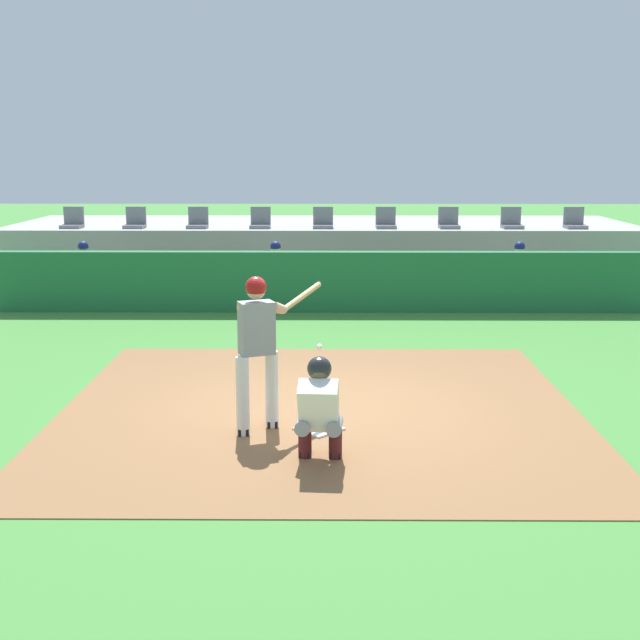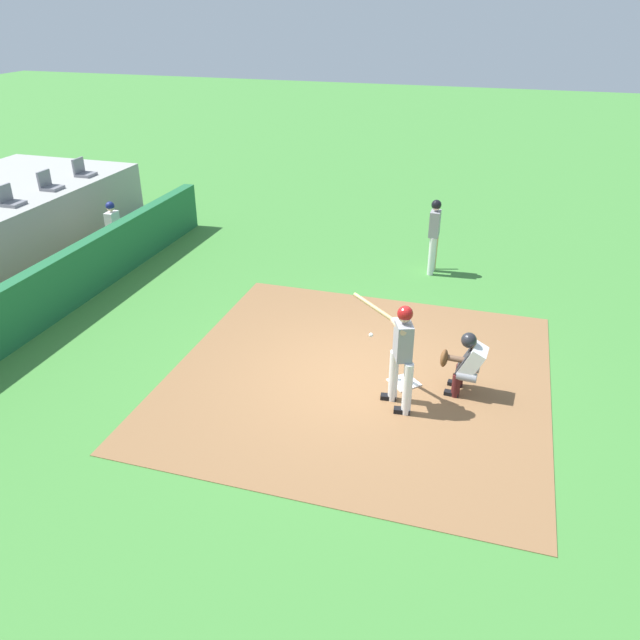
{
  "view_description": "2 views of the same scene",
  "coord_description": "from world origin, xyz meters",
  "px_view_note": "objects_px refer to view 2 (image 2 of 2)",
  "views": [
    {
      "loc": [
        0.09,
        -10.09,
        3.19
      ],
      "look_at": [
        0.0,
        0.7,
        1.0
      ],
      "focal_mm": 47.43,
      "sensor_mm": 36.0,
      "label": 1
    },
    {
      "loc": [
        -9.1,
        -2.06,
        5.91
      ],
      "look_at": [
        0.0,
        0.7,
        1.0
      ],
      "focal_mm": 35.41,
      "sensor_mm": 36.0,
      "label": 2
    }
  ],
  "objects_px": {
    "catcher_crouched": "(466,361)",
    "stadium_seat_8": "(83,171)",
    "stadium_seat_6": "(10,200)",
    "on_deck_batter": "(434,232)",
    "stadium_seat_7": "(49,184)",
    "home_plate": "(404,382)",
    "dugout_player_2": "(117,226)",
    "batter_at_plate": "(401,350)"
  },
  "relations": [
    {
      "from": "stadium_seat_6",
      "to": "stadium_seat_8",
      "type": "xyz_separation_m",
      "value": [
        2.89,
        0.0,
        0.0
      ]
    },
    {
      "from": "dugout_player_2",
      "to": "stadium_seat_8",
      "type": "distance_m",
      "value": 2.77
    },
    {
      "from": "on_deck_batter",
      "to": "stadium_seat_6",
      "type": "height_order",
      "value": "stadium_seat_6"
    },
    {
      "from": "home_plate",
      "to": "catcher_crouched",
      "type": "xyz_separation_m",
      "value": [
        0.01,
        -0.98,
        0.59
      ]
    },
    {
      "from": "home_plate",
      "to": "stadium_seat_8",
      "type": "distance_m",
      "value": 11.8
    },
    {
      "from": "catcher_crouched",
      "to": "stadium_seat_6",
      "type": "bearing_deg",
      "value": 75.51
    },
    {
      "from": "batter_at_plate",
      "to": "dugout_player_2",
      "type": "height_order",
      "value": "batter_at_plate"
    },
    {
      "from": "stadium_seat_6",
      "to": "stadium_seat_7",
      "type": "relative_size",
      "value": 1.0
    },
    {
      "from": "home_plate",
      "to": "dugout_player_2",
      "type": "bearing_deg",
      "value": 63.24
    },
    {
      "from": "home_plate",
      "to": "dugout_player_2",
      "type": "distance_m",
      "value": 9.14
    },
    {
      "from": "catcher_crouched",
      "to": "stadium_seat_7",
      "type": "xyz_separation_m",
      "value": [
        4.33,
        11.16,
        0.93
      ]
    },
    {
      "from": "stadium_seat_8",
      "to": "stadium_seat_7",
      "type": "bearing_deg",
      "value": 180.0
    },
    {
      "from": "batter_at_plate",
      "to": "dugout_player_2",
      "type": "relative_size",
      "value": 1.39
    },
    {
      "from": "on_deck_batter",
      "to": "stadium_seat_8",
      "type": "distance_m",
      "value": 9.98
    },
    {
      "from": "on_deck_batter",
      "to": "stadium_seat_6",
      "type": "bearing_deg",
      "value": 101.99
    },
    {
      "from": "home_plate",
      "to": "batter_at_plate",
      "type": "height_order",
      "value": "batter_at_plate"
    },
    {
      "from": "batter_at_plate",
      "to": "on_deck_batter",
      "type": "distance_m",
      "value": 5.69
    },
    {
      "from": "stadium_seat_6",
      "to": "stadium_seat_7",
      "type": "distance_m",
      "value": 1.44
    },
    {
      "from": "batter_at_plate",
      "to": "catcher_crouched",
      "type": "distance_m",
      "value": 1.26
    },
    {
      "from": "catcher_crouched",
      "to": "stadium_seat_8",
      "type": "bearing_deg",
      "value": 62.65
    },
    {
      "from": "dugout_player_2",
      "to": "stadium_seat_7",
      "type": "distance_m",
      "value": 2.22
    },
    {
      "from": "stadium_seat_7",
      "to": "dugout_player_2",
      "type": "bearing_deg",
      "value": -96.33
    },
    {
      "from": "batter_at_plate",
      "to": "dugout_player_2",
      "type": "bearing_deg",
      "value": 59.6
    },
    {
      "from": "batter_at_plate",
      "to": "stadium_seat_7",
      "type": "xyz_separation_m",
      "value": [
        5.01,
        10.19,
        0.5
      ]
    },
    {
      "from": "home_plate",
      "to": "batter_at_plate",
      "type": "distance_m",
      "value": 1.22
    },
    {
      "from": "catcher_crouched",
      "to": "stadium_seat_7",
      "type": "height_order",
      "value": "stadium_seat_7"
    },
    {
      "from": "catcher_crouched",
      "to": "dugout_player_2",
      "type": "height_order",
      "value": "dugout_player_2"
    },
    {
      "from": "batter_at_plate",
      "to": "home_plate",
      "type": "bearing_deg",
      "value": 1.33
    },
    {
      "from": "batter_at_plate",
      "to": "on_deck_batter",
      "type": "relative_size",
      "value": 1.01
    },
    {
      "from": "catcher_crouched",
      "to": "stadium_seat_7",
      "type": "relative_size",
      "value": 4.09
    },
    {
      "from": "home_plate",
      "to": "stadium_seat_6",
      "type": "height_order",
      "value": "stadium_seat_6"
    },
    {
      "from": "catcher_crouched",
      "to": "dugout_player_2",
      "type": "relative_size",
      "value": 1.51
    },
    {
      "from": "home_plate",
      "to": "stadium_seat_6",
      "type": "distance_m",
      "value": 10.69
    },
    {
      "from": "home_plate",
      "to": "batter_at_plate",
      "type": "xyz_separation_m",
      "value": [
        -0.68,
        -0.02,
        1.01
      ]
    },
    {
      "from": "stadium_seat_7",
      "to": "stadium_seat_8",
      "type": "height_order",
      "value": "same"
    },
    {
      "from": "dugout_player_2",
      "to": "batter_at_plate",
      "type": "bearing_deg",
      "value": -120.4
    },
    {
      "from": "catcher_crouched",
      "to": "stadium_seat_6",
      "type": "distance_m",
      "value": 11.56
    },
    {
      "from": "stadium_seat_7",
      "to": "stadium_seat_8",
      "type": "bearing_deg",
      "value": 0.0
    },
    {
      "from": "catcher_crouched",
      "to": "stadium_seat_8",
      "type": "distance_m",
      "value": 12.59
    },
    {
      "from": "stadium_seat_7",
      "to": "catcher_crouched",
      "type": "bearing_deg",
      "value": -111.2
    },
    {
      "from": "batter_at_plate",
      "to": "stadium_seat_8",
      "type": "distance_m",
      "value": 12.08
    },
    {
      "from": "on_deck_batter",
      "to": "dugout_player_2",
      "type": "height_order",
      "value": "on_deck_batter"
    }
  ]
}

